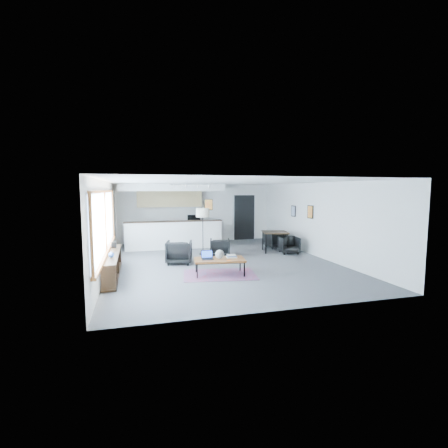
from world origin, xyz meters
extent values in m
cube|color=#4D4D50|center=(0.00, 0.00, -0.01)|extent=(7.00, 9.00, 0.01)
cube|color=white|center=(0.00, 0.00, 2.60)|extent=(7.00, 9.00, 0.01)
cube|color=silver|center=(0.00, 4.50, 1.30)|extent=(7.00, 0.01, 2.60)
cube|color=silver|center=(0.00, -4.50, 1.30)|extent=(7.00, 0.01, 2.60)
cube|color=silver|center=(-3.50, 0.00, 1.30)|extent=(0.01, 9.00, 2.60)
cube|color=silver|center=(3.50, 0.00, 1.30)|extent=(0.01, 9.00, 2.60)
cube|color=#8CBFFF|center=(-3.47, -0.90, 1.50)|extent=(0.02, 5.80, 1.55)
cube|color=brown|center=(-3.44, -0.90, 0.70)|extent=(0.10, 5.95, 0.06)
cube|color=brown|center=(-3.45, -0.90, 2.30)|extent=(0.06, 5.95, 0.06)
cube|color=brown|center=(-3.45, -3.80, 1.50)|extent=(0.06, 0.06, 1.60)
cube|color=brown|center=(-3.45, -0.90, 1.50)|extent=(0.06, 0.06, 1.60)
cube|color=brown|center=(-3.45, 2.00, 1.50)|extent=(0.06, 0.06, 1.60)
cube|color=black|center=(-3.30, -1.00, 0.62)|extent=(0.35, 3.00, 0.05)
cube|color=black|center=(-3.30, -1.00, 0.05)|extent=(0.35, 3.00, 0.05)
cube|color=black|center=(-3.30, -2.45, 0.33)|extent=(0.33, 0.04, 0.55)
cube|color=black|center=(-3.30, -1.00, 0.33)|extent=(0.33, 0.04, 0.55)
cube|color=black|center=(-3.30, 0.45, 0.33)|extent=(0.33, 0.04, 0.55)
cube|color=#3359A5|center=(-3.30, -2.30, 0.17)|extent=(0.18, 0.04, 0.20)
cube|color=silver|center=(-3.30, -2.13, 0.18)|extent=(0.18, 0.04, 0.22)
cube|color=maroon|center=(-3.30, -1.96, 0.20)|extent=(0.18, 0.04, 0.24)
cube|color=black|center=(-3.30, -1.79, 0.17)|extent=(0.18, 0.04, 0.20)
cube|color=#3359A5|center=(-3.30, -1.62, 0.18)|extent=(0.18, 0.04, 0.22)
cube|color=silver|center=(-3.30, -1.45, 0.20)|extent=(0.18, 0.04, 0.24)
cube|color=maroon|center=(-3.30, -1.28, 0.17)|extent=(0.18, 0.04, 0.20)
cube|color=black|center=(-3.30, -1.11, 0.18)|extent=(0.18, 0.04, 0.22)
cube|color=#3359A5|center=(-3.30, -0.94, 0.20)|extent=(0.18, 0.03, 0.24)
cube|color=silver|center=(-3.30, -0.77, 0.17)|extent=(0.18, 0.03, 0.20)
cube|color=maroon|center=(-3.30, -0.60, 0.18)|extent=(0.18, 0.03, 0.22)
cube|color=black|center=(-3.30, -0.43, 0.20)|extent=(0.18, 0.04, 0.24)
cube|color=black|center=(-3.30, -0.20, 0.73)|extent=(0.14, 0.02, 0.18)
sphere|color=#264C99|center=(-3.28, -1.60, 0.71)|extent=(0.14, 0.14, 0.14)
cube|color=white|center=(-1.20, 2.70, 0.55)|extent=(3.80, 0.25, 1.10)
cube|color=black|center=(-1.20, 2.70, 1.11)|extent=(3.85, 0.32, 0.04)
cube|color=white|center=(-1.20, 4.15, 0.45)|extent=(3.80, 0.60, 0.90)
cube|color=#2D2D2D|center=(-1.20, 4.15, 0.91)|extent=(3.82, 0.62, 0.04)
cube|color=tan|center=(-1.20, 4.30, 1.95)|extent=(2.80, 0.35, 0.70)
cube|color=white|center=(-1.20, 3.60, 2.45)|extent=(4.20, 1.80, 0.30)
cube|color=black|center=(0.20, 2.71, 1.75)|extent=(0.35, 0.03, 0.45)
cube|color=orange|center=(0.20, 2.69, 1.75)|extent=(0.30, 0.01, 0.40)
cube|color=black|center=(2.30, 4.42, 1.05)|extent=(1.00, 0.12, 2.10)
cube|color=white|center=(1.78, 4.43, 1.05)|extent=(0.06, 0.10, 2.10)
cube|color=white|center=(2.82, 4.43, 1.05)|extent=(0.06, 0.10, 2.10)
cube|color=white|center=(2.30, 4.43, 2.12)|extent=(1.10, 0.10, 0.06)
cube|color=silver|center=(-0.60, 2.20, 2.56)|extent=(1.60, 0.04, 0.04)
cylinder|color=silver|center=(-1.25, 2.20, 2.48)|extent=(0.07, 0.07, 0.09)
cylinder|color=silver|center=(-0.80, 2.20, 2.48)|extent=(0.07, 0.07, 0.09)
cylinder|color=silver|center=(-0.35, 2.20, 2.48)|extent=(0.07, 0.07, 0.09)
cylinder|color=silver|center=(0.10, 2.20, 2.48)|extent=(0.07, 0.07, 0.09)
cube|color=black|center=(3.47, 0.40, 1.55)|extent=(0.03, 0.38, 0.48)
cube|color=orange|center=(3.46, 0.40, 1.55)|extent=(0.00, 0.32, 0.42)
cube|color=black|center=(3.47, 1.70, 1.50)|extent=(0.03, 0.34, 0.44)
cube|color=#859FC5|center=(3.46, 1.70, 1.50)|extent=(0.00, 0.28, 0.38)
cube|color=#623651|center=(-0.45, -1.58, 0.01)|extent=(2.16, 1.63, 0.01)
cube|color=brown|center=(-0.45, -1.58, 0.42)|extent=(1.46, 0.92, 0.05)
cube|color=black|center=(-1.12, -1.81, 0.20)|extent=(0.04, 0.04, 0.40)
cube|color=black|center=(-1.04, -1.18, 0.20)|extent=(0.04, 0.04, 0.40)
cube|color=black|center=(0.14, -1.98, 0.20)|extent=(0.04, 0.04, 0.40)
cube|color=black|center=(0.22, -1.35, 0.20)|extent=(0.04, 0.04, 0.40)
cube|color=black|center=(-0.49, -1.89, 0.39)|extent=(1.31, 0.21, 0.03)
cube|color=black|center=(-0.41, -1.26, 0.39)|extent=(1.31, 0.21, 0.03)
cube|color=black|center=(-0.79, -1.56, 0.46)|extent=(0.34, 0.26, 0.02)
cube|color=black|center=(-0.78, -1.45, 0.57)|extent=(0.32, 0.09, 0.21)
cube|color=blue|center=(-0.78, -1.45, 0.57)|extent=(0.29, 0.07, 0.18)
sphere|color=gray|center=(-0.45, -1.57, 0.57)|extent=(0.25, 0.25, 0.25)
cube|color=silver|center=(-0.09, -1.51, 0.47)|extent=(0.30, 0.25, 0.03)
cube|color=#3359A5|center=(-0.09, -1.51, 0.50)|extent=(0.27, 0.23, 0.03)
cube|color=silver|center=(-0.10, -1.53, 0.52)|extent=(0.25, 0.21, 0.03)
cube|color=#E5590C|center=(-0.27, -1.85, 0.45)|extent=(0.11, 0.11, 0.01)
imported|color=black|center=(-1.35, 0.12, 0.40)|extent=(0.93, 0.89, 0.81)
imported|color=black|center=(0.18, 0.83, 0.35)|extent=(0.81, 0.78, 0.70)
cylinder|color=black|center=(-0.31, 1.40, 0.02)|extent=(0.30, 0.30, 0.03)
cylinder|color=black|center=(-0.31, 1.40, 0.74)|extent=(0.03, 0.03, 1.42)
cylinder|color=beige|center=(-0.31, 1.40, 1.52)|extent=(0.49, 0.49, 0.32)
cube|color=black|center=(2.43, 1.14, 0.75)|extent=(1.11, 1.11, 0.04)
cylinder|color=black|center=(1.94, 0.84, 0.37)|extent=(0.05, 0.05, 0.73)
cylinder|color=black|center=(2.13, 1.63, 0.37)|extent=(0.05, 0.05, 0.73)
cylinder|color=black|center=(2.72, 0.65, 0.37)|extent=(0.05, 0.05, 0.73)
cylinder|color=black|center=(2.92, 1.43, 0.37)|extent=(0.05, 0.05, 0.73)
imported|color=black|center=(2.80, 0.70, 0.29)|extent=(0.63, 0.60, 0.58)
imported|color=black|center=(2.81, 1.92, 0.32)|extent=(0.67, 0.64, 0.65)
imported|color=black|center=(-0.16, 4.15, 1.12)|extent=(0.58, 0.37, 0.37)
camera|label=1|loc=(-2.65, -10.10, 2.34)|focal=26.00mm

